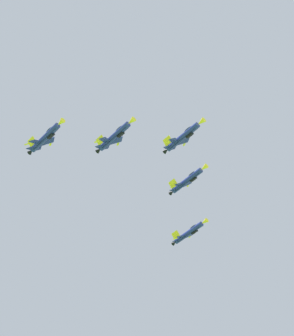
{
  "coord_description": "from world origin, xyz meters",
  "views": [
    {
      "loc": [
        5.23,
        1.37,
        1.73
      ],
      "look_at": [
        -35.97,
        107.97,
        133.12
      ],
      "focal_mm": 62.34,
      "sensor_mm": 36.0,
      "label": 1
    }
  ],
  "objects": [
    {
      "name": "fighter_jet_right_wing",
      "position": [
        -39.61,
        92.25,
        131.6
      ],
      "size": [
        14.93,
        9.84,
        6.25
      ],
      "rotation": [
        0.0,
        0.65,
        4.26
      ],
      "color": "navy"
    },
    {
      "name": "fighter_jet_left_wing",
      "position": [
        -26.66,
        118.81,
        135.16
      ],
      "size": [
        14.93,
        9.67,
        6.71
      ],
      "rotation": [
        0.0,
        0.71,
        4.26
      ],
      "color": "navy"
    },
    {
      "name": "fighter_jet_lead",
      "position": [
        -21.73,
        99.75,
        132.03
      ],
      "size": [
        14.93,
        9.82,
        6.3
      ],
      "rotation": [
        0.0,
        0.66,
        4.26
      ],
      "color": "navy"
    },
    {
      "name": "fighter_jet_right_outer",
      "position": [
        -57.64,
        85.01,
        130.67
      ],
      "size": [
        14.93,
        9.64,
        6.8
      ],
      "rotation": [
        0.0,
        0.73,
        4.26
      ],
      "color": "navy"
    },
    {
      "name": "fighter_jet_left_outer",
      "position": [
        -33.22,
        139.79,
        133.49
      ],
      "size": [
        14.93,
        9.81,
        6.34
      ],
      "rotation": [
        0.0,
        0.66,
        4.26
      ],
      "color": "navy"
    }
  ]
}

